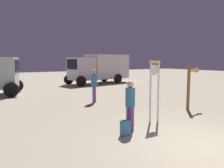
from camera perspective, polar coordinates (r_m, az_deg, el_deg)
The scene contains 7 objects.
ground_plane at distance 6.45m, azimuth 23.55°, elevation -14.90°, with size 80.00×80.00×0.00m, color tan.
standing_clock at distance 8.04m, azimuth 11.02°, elevation -0.29°, with size 0.47×0.11×2.26m.
arrow_sign at distance 10.77m, azimuth 20.24°, elevation 1.31°, with size 0.94×0.30×2.16m.
person_near_clock at distance 7.07m, azimuth 4.77°, elevation -4.95°, with size 0.31×0.31×1.62m.
backpack at distance 6.71m, azimuth 3.51°, elevation -11.45°, with size 0.30×0.21×0.48m.
person_distant at distance 11.74m, azimuth -4.69°, elevation -0.05°, with size 0.34×0.34×1.78m.
box_truck_far at distance 21.79m, azimuth -3.12°, elevation 4.35°, with size 6.65×3.24×2.83m.
Camera 1 is at (-5.02, -3.35, 2.27)m, focal length 35.01 mm.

